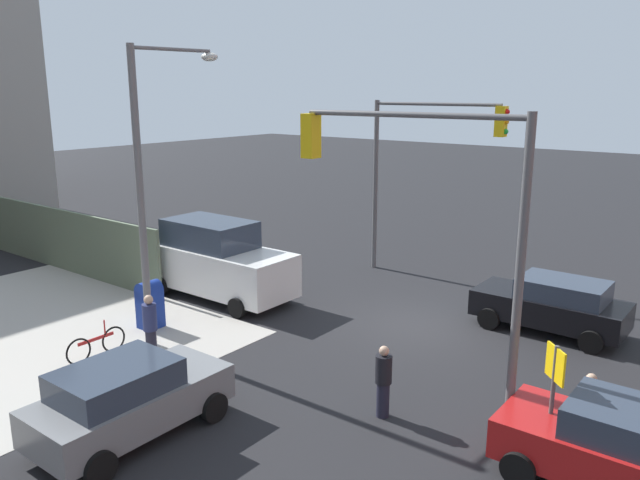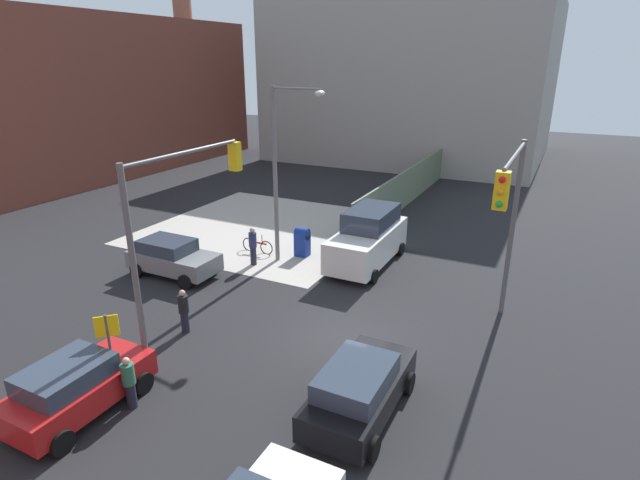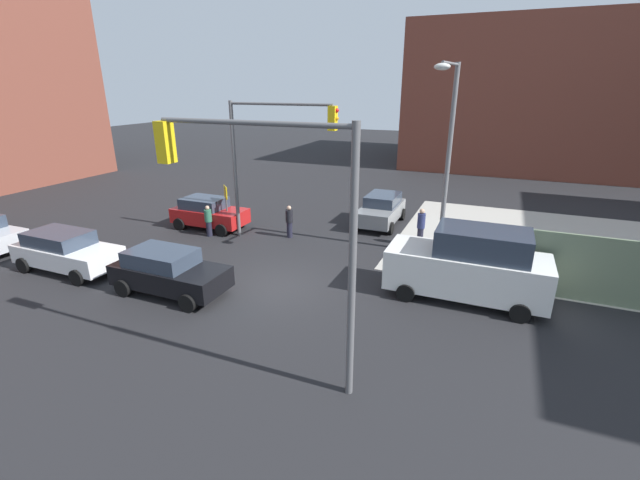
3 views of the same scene
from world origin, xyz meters
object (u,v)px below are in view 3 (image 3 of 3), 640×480
(sedan_white, at_px, (66,251))
(coupe_gray, at_px, (381,209))
(coupe_red, at_px, (209,213))
(pedestrian_crossing, at_px, (208,221))
(mailbox_blue, at_px, (462,247))
(coupe_black, at_px, (169,271))
(traffic_signal_nw_corner, at_px, (271,144))
(pedestrian_waiting, at_px, (421,227))
(traffic_signal_se_corner, at_px, (271,203))
(van_white_delivery, at_px, (469,265))
(pedestrian_walking_north, at_px, (289,221))
(bicycle_leaning_on_fence, at_px, (452,238))
(street_lamp_corner, at_px, (447,149))

(sedan_white, xyz_separation_m, coupe_gray, (10.18, 10.93, -0.00))
(coupe_red, xyz_separation_m, pedestrian_crossing, (0.79, -1.08, -0.03))
(mailbox_blue, bearing_deg, coupe_black, -143.96)
(coupe_gray, xyz_separation_m, coupe_red, (-8.22, -4.14, -0.00))
(traffic_signal_nw_corner, height_order, mailbox_blue, traffic_signal_nw_corner)
(mailbox_blue, bearing_deg, pedestrian_waiting, 143.13)
(traffic_signal_se_corner, relative_size, van_white_delivery, 1.20)
(sedan_white, distance_m, van_white_delivery, 15.70)
(pedestrian_walking_north, xyz_separation_m, bicycle_leaning_on_fence, (7.60, 2.00, -0.49))
(mailbox_blue, height_order, coupe_black, coupe_black)
(bicycle_leaning_on_fence, bearing_deg, van_white_delivery, -78.50)
(traffic_signal_se_corner, bearing_deg, coupe_gray, 93.78)
(street_lamp_corner, distance_m, coupe_black, 11.84)
(coupe_black, relative_size, pedestrian_waiting, 2.32)
(mailbox_blue, xyz_separation_m, bicycle_leaning_on_fence, (-0.60, 2.20, -0.42))
(street_lamp_corner, xyz_separation_m, mailbox_blue, (1.04, -0.43, -3.94))
(sedan_white, bearing_deg, mailbox_blue, 25.09)
(coupe_red, relative_size, bicycle_leaning_on_fence, 2.21)
(traffic_signal_nw_corner, relative_size, coupe_gray, 1.61)
(street_lamp_corner, height_order, pedestrian_walking_north, street_lamp_corner)
(pedestrian_waiting, distance_m, pedestrian_walking_north, 6.34)
(sedan_white, relative_size, coupe_red, 1.15)
(traffic_signal_nw_corner, distance_m, bicycle_leaning_on_fence, 9.51)
(traffic_signal_nw_corner, relative_size, pedestrian_waiting, 3.58)
(coupe_gray, distance_m, pedestrian_crossing, 9.08)
(mailbox_blue, height_order, van_white_delivery, van_white_delivery)
(van_white_delivery, height_order, pedestrian_walking_north, van_white_delivery)
(pedestrian_crossing, bearing_deg, van_white_delivery, -38.28)
(sedan_white, xyz_separation_m, pedestrian_walking_north, (6.55, 7.11, -0.01))
(pedestrian_waiting, bearing_deg, bicycle_leaning_on_fence, -27.91)
(pedestrian_waiting, distance_m, bicycle_leaning_on_fence, 1.68)
(traffic_signal_nw_corner, height_order, van_white_delivery, traffic_signal_nw_corner)
(sedan_white, height_order, van_white_delivery, van_white_delivery)
(street_lamp_corner, bearing_deg, coupe_gray, 134.54)
(traffic_signal_se_corner, xyz_separation_m, sedan_white, (-11.07, 2.59, -3.77))
(pedestrian_waiting, bearing_deg, street_lamp_corner, -102.38)
(mailbox_blue, relative_size, coupe_gray, 0.35)
(coupe_red, distance_m, pedestrian_waiting, 10.91)
(traffic_signal_nw_corner, xyz_separation_m, coupe_gray, (4.09, 4.52, -3.78))
(traffic_signal_se_corner, bearing_deg, coupe_black, 155.98)
(coupe_black, relative_size, pedestrian_walking_north, 2.60)
(traffic_signal_se_corner, height_order, pedestrian_walking_north, traffic_signal_se_corner)
(coupe_black, xyz_separation_m, coupe_red, (-3.30, 6.79, -0.00))
(traffic_signal_nw_corner, distance_m, coupe_red, 5.62)
(pedestrian_walking_north, distance_m, bicycle_leaning_on_fence, 7.87)
(mailbox_blue, bearing_deg, sedan_white, -154.91)
(coupe_black, height_order, pedestrian_crossing, coupe_black)
(mailbox_blue, bearing_deg, van_white_delivery, -81.16)
(street_lamp_corner, xyz_separation_m, pedestrian_waiting, (-0.96, 1.07, -3.75))
(traffic_signal_nw_corner, bearing_deg, van_white_delivery, -16.43)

